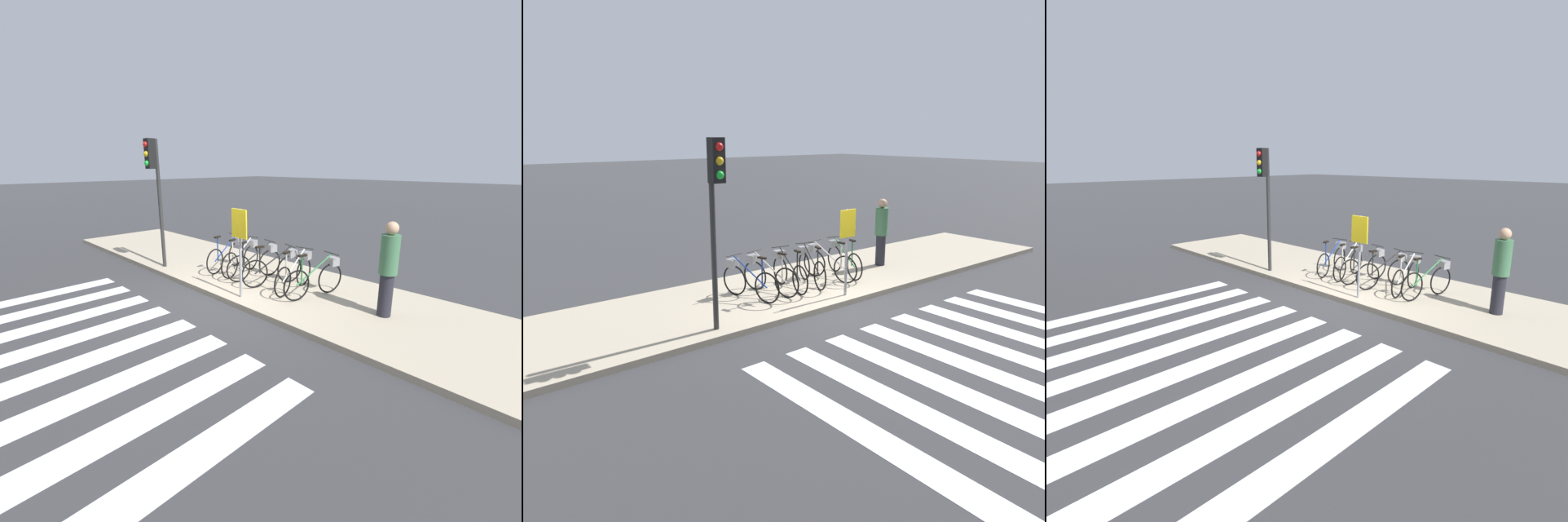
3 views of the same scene
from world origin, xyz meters
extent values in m
plane|color=#38383A|center=(0.00, 0.00, 0.00)|extent=(120.00, 120.00, 0.00)
cube|color=#B7A88E|center=(0.00, 1.61, 0.06)|extent=(16.83, 3.22, 0.12)
torus|color=black|center=(-1.35, 0.92, 0.46)|extent=(0.19, 0.67, 0.68)
torus|color=black|center=(-1.56, 1.83, 0.46)|extent=(0.19, 0.67, 0.68)
cylinder|color=navy|center=(-1.45, 1.37, 0.73)|extent=(0.25, 0.93, 0.57)
cylinder|color=navy|center=(-1.38, 1.04, 0.76)|extent=(0.04, 0.04, 0.61)
cube|color=black|center=(-1.38, 1.04, 1.09)|extent=(0.11, 0.21, 0.04)
cylinder|color=#262626|center=(-1.56, 1.83, 1.04)|extent=(0.45, 0.13, 0.02)
cube|color=gray|center=(-1.57, 1.87, 0.84)|extent=(0.28, 0.25, 0.18)
torus|color=black|center=(-0.79, 0.95, 0.46)|extent=(0.18, 0.67, 0.68)
torus|color=black|center=(-0.98, 1.86, 0.46)|extent=(0.18, 0.67, 0.68)
cylinder|color=beige|center=(-0.89, 1.41, 0.73)|extent=(0.23, 0.93, 0.57)
cylinder|color=beige|center=(-0.82, 1.08, 0.76)|extent=(0.04, 0.04, 0.61)
cube|color=black|center=(-0.82, 1.08, 1.09)|extent=(0.11, 0.21, 0.04)
cylinder|color=#262626|center=(-0.98, 1.86, 1.04)|extent=(0.45, 0.12, 0.02)
cube|color=gray|center=(-0.99, 1.91, 0.84)|extent=(0.28, 0.25, 0.18)
torus|color=black|center=(-0.43, 0.93, 0.46)|extent=(0.16, 0.67, 0.68)
torus|color=black|center=(-0.26, 1.84, 0.46)|extent=(0.16, 0.67, 0.68)
cylinder|color=black|center=(-0.34, 1.39, 0.73)|extent=(0.20, 0.94, 0.57)
cylinder|color=black|center=(-0.40, 1.05, 0.76)|extent=(0.04, 0.04, 0.61)
cube|color=black|center=(-0.40, 1.05, 1.09)|extent=(0.10, 0.21, 0.04)
cylinder|color=#262626|center=(-0.26, 1.84, 1.04)|extent=(0.46, 0.11, 0.02)
cube|color=gray|center=(-0.25, 1.89, 0.84)|extent=(0.27, 0.24, 0.18)
torus|color=black|center=(0.15, 0.92, 0.46)|extent=(0.25, 0.65, 0.68)
torus|color=black|center=(0.45, 1.80, 0.46)|extent=(0.25, 0.65, 0.68)
cylinder|color=black|center=(0.30, 1.36, 0.73)|extent=(0.33, 0.91, 0.57)
cylinder|color=black|center=(0.19, 1.04, 0.76)|extent=(0.04, 0.04, 0.61)
cube|color=black|center=(0.19, 1.04, 1.09)|extent=(0.13, 0.21, 0.04)
cylinder|color=#262626|center=(0.45, 1.80, 1.04)|extent=(0.44, 0.17, 0.02)
cube|color=gray|center=(0.47, 1.84, 0.84)|extent=(0.29, 0.27, 0.18)
torus|color=black|center=(1.00, 0.94, 0.46)|extent=(0.15, 0.67, 0.68)
torus|color=black|center=(0.84, 1.86, 0.46)|extent=(0.15, 0.67, 0.68)
cylinder|color=beige|center=(0.92, 1.40, 0.73)|extent=(0.19, 0.94, 0.57)
cylinder|color=beige|center=(0.97, 1.07, 0.76)|extent=(0.04, 0.04, 0.61)
cube|color=black|center=(0.97, 1.07, 1.09)|extent=(0.10, 0.21, 0.04)
cylinder|color=#262626|center=(0.84, 1.86, 1.04)|extent=(0.46, 0.10, 0.02)
cube|color=gray|center=(0.83, 1.91, 0.84)|extent=(0.27, 0.24, 0.18)
torus|color=black|center=(1.35, 0.97, 0.46)|extent=(0.19, 0.67, 0.68)
torus|color=black|center=(1.56, 1.88, 0.46)|extent=(0.19, 0.67, 0.68)
cylinder|color=#267238|center=(1.46, 1.43, 0.73)|extent=(0.25, 0.93, 0.57)
cylinder|color=#267238|center=(1.38, 1.10, 0.76)|extent=(0.04, 0.04, 0.61)
cube|color=black|center=(1.38, 1.10, 1.09)|extent=(0.11, 0.21, 0.04)
cylinder|color=#262626|center=(1.56, 1.88, 1.04)|extent=(0.45, 0.13, 0.02)
cube|color=gray|center=(1.57, 1.93, 0.84)|extent=(0.28, 0.25, 0.18)
cylinder|color=#23232D|center=(3.00, 1.59, 0.53)|extent=(0.26, 0.26, 0.83)
cylinder|color=#3F724C|center=(3.00, 1.59, 1.32)|extent=(0.34, 0.34, 0.74)
sphere|color=tan|center=(3.00, 1.59, 1.80)|extent=(0.24, 0.24, 0.24)
cylinder|color=#2D2D2D|center=(-2.94, 0.35, 1.83)|extent=(0.10, 0.10, 3.42)
cube|color=black|center=(-2.94, 0.17, 3.16)|extent=(0.24, 0.20, 0.75)
sphere|color=red|center=(-2.94, 0.07, 3.39)|extent=(0.14, 0.14, 0.14)
sphere|color=gold|center=(-2.94, 0.07, 3.16)|extent=(0.14, 0.14, 0.14)
sphere|color=green|center=(-2.94, 0.07, 2.93)|extent=(0.14, 0.14, 0.14)
cylinder|color=#99999E|center=(0.36, 0.30, 1.07)|extent=(0.06, 0.06, 1.91)
cube|color=yellow|center=(0.36, 0.28, 1.73)|extent=(0.44, 0.03, 0.60)
camera|label=1|loc=(5.69, -4.41, 2.90)|focal=24.00mm
camera|label=2|loc=(-7.43, -7.25, 3.60)|focal=35.00mm
camera|label=3|loc=(5.95, -6.82, 3.24)|focal=28.00mm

